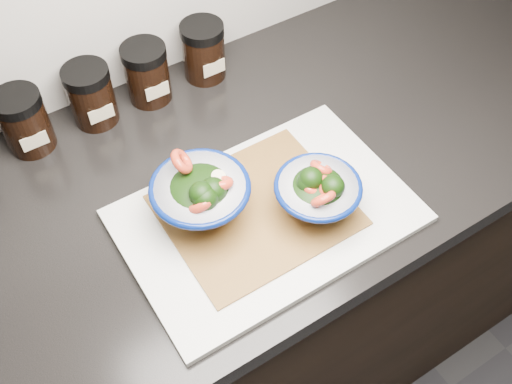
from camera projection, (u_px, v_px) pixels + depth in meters
cabinet at (170, 341)px, 1.33m from camera, size 3.43×0.58×0.86m
countertop at (138, 224)px, 0.97m from camera, size 3.50×0.60×0.04m
cutting_board at (267, 216)px, 0.95m from camera, size 0.45×0.30×0.01m
bamboo_mat at (256, 210)px, 0.95m from camera, size 0.28×0.24×0.00m
bowl_left at (201, 195)px, 0.90m from camera, size 0.15×0.15×0.11m
bowl_right at (317, 193)px, 0.91m from camera, size 0.14×0.14×0.10m
spice_jar_b at (24, 121)px, 1.01m from camera, size 0.08×0.08×0.11m
spice_jar_c at (91, 95)px, 1.05m from camera, size 0.08×0.08×0.11m
spice_jar_d at (147, 73)px, 1.08m from camera, size 0.08×0.08×0.11m
spice_jar_e at (204, 51)px, 1.12m from camera, size 0.08×0.08×0.11m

